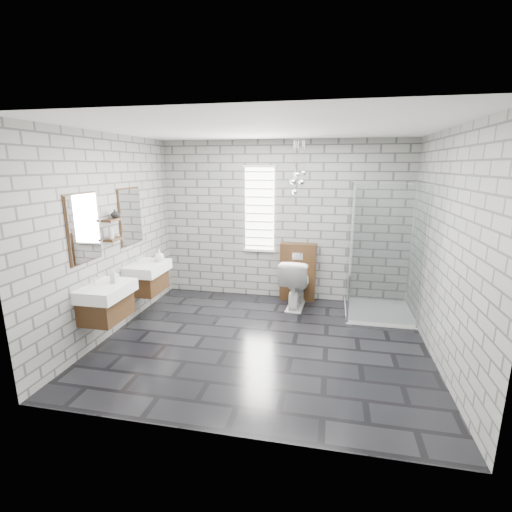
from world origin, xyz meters
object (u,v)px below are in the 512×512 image
(toilet, at_px, (296,283))
(cistern_panel, at_px, (298,272))
(vanity_left, at_px, (104,292))
(shower_enclosure, at_px, (374,285))
(vanity_right, at_px, (145,269))

(toilet, bearing_deg, cistern_panel, -86.44)
(vanity_left, xyz_separation_m, shower_enclosure, (3.41, 1.75, -0.25))
(vanity_right, xyz_separation_m, toilet, (2.20, 0.87, -0.35))
(vanity_left, height_order, cistern_panel, vanity_left)
(vanity_left, distance_m, cistern_panel, 3.17)
(vanity_right, bearing_deg, vanity_left, -90.00)
(shower_enclosure, bearing_deg, toilet, 171.08)
(toilet, bearing_deg, vanity_right, 25.24)
(toilet, bearing_deg, shower_enclosure, 174.64)
(shower_enclosure, height_order, toilet, shower_enclosure)
(cistern_panel, bearing_deg, toilet, -90.00)
(shower_enclosure, bearing_deg, vanity_left, -152.81)
(vanity_right, distance_m, toilet, 2.39)
(shower_enclosure, distance_m, toilet, 1.23)
(cistern_panel, height_order, toilet, cistern_panel)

